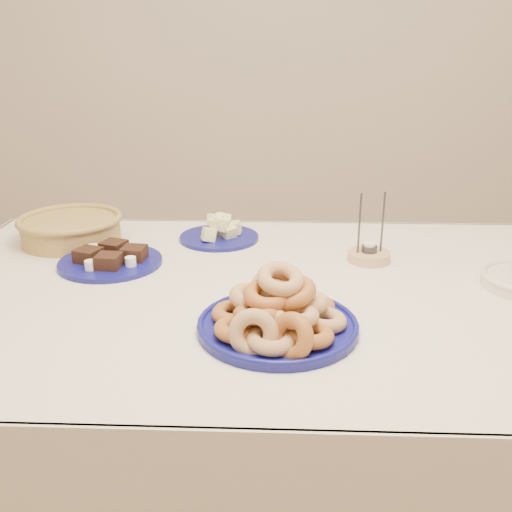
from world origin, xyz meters
The scene contains 6 objects.
dining_table centered at (0.00, 0.00, 0.64)m, with size 1.71×1.11×0.75m.
donut_platter centered at (0.05, -0.23, 0.79)m, with size 0.41×0.41×0.15m.
melon_plate centered at (-0.13, 0.36, 0.78)m, with size 0.27×0.27×0.08m.
brownie_plate centered at (-0.40, 0.14, 0.77)m, with size 0.36×0.36×0.05m.
wicker_basket centered at (-0.57, 0.32, 0.79)m, with size 0.36×0.36×0.08m.
candle_holder centered at (0.30, 0.19, 0.77)m, with size 0.14×0.14×0.19m.
Camera 1 is at (0.05, -1.28, 1.31)m, focal length 40.00 mm.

